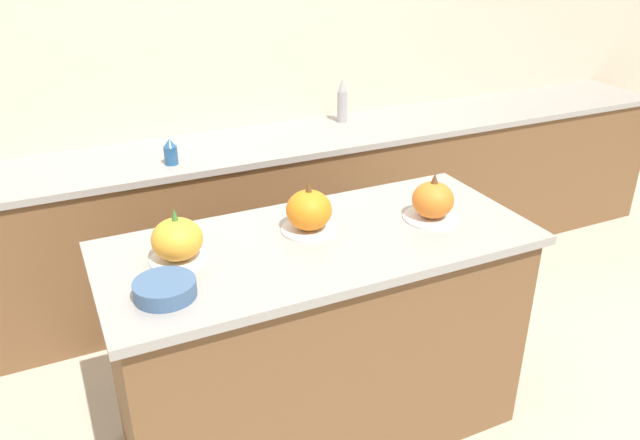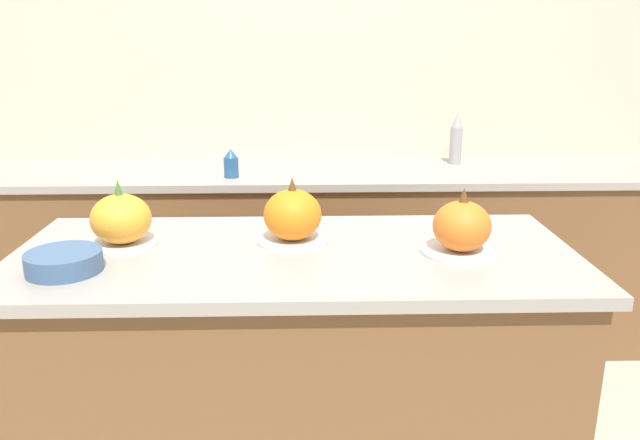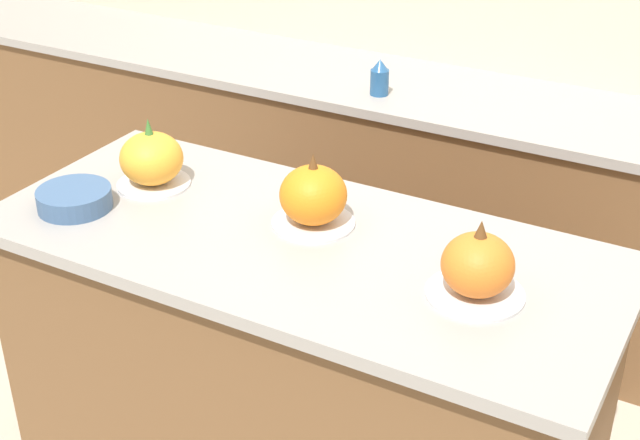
{
  "view_description": "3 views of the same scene",
  "coord_description": "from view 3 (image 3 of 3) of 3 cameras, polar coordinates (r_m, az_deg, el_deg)",
  "views": [
    {
      "loc": [
        -0.88,
        -1.86,
        2.0
      ],
      "look_at": [
        0.01,
        0.01,
        0.99
      ],
      "focal_mm": 35.0,
      "sensor_mm": 36.0,
      "label": 1
    },
    {
      "loc": [
        0.03,
        -1.7,
        1.53
      ],
      "look_at": [
        0.07,
        -0.03,
        1.03
      ],
      "focal_mm": 35.0,
      "sensor_mm": 36.0,
      "label": 2
    },
    {
      "loc": [
        0.99,
        -1.67,
        2.03
      ],
      "look_at": [
        0.05,
        0.02,
        0.98
      ],
      "focal_mm": 50.0,
      "sensor_mm": 36.0,
      "label": 3
    }
  ],
  "objects": [
    {
      "name": "pumpkin_cake_right",
      "position": [
        2.01,
        10.05,
        -2.99
      ],
      "size": [
        0.23,
        0.23,
        0.19
      ],
      "color": "silver",
      "rests_on": "kitchen_island"
    },
    {
      "name": "pumpkin_cake_center",
      "position": [
        2.27,
        -0.44,
        1.49
      ],
      "size": [
        0.22,
        0.22,
        0.2
      ],
      "color": "silver",
      "rests_on": "kitchen_island"
    },
    {
      "name": "pumpkin_cake_left",
      "position": [
        2.52,
        -10.73,
        3.8
      ],
      "size": [
        0.21,
        0.21,
        0.2
      ],
      "color": "silver",
      "rests_on": "kitchen_island"
    },
    {
      "name": "kitchen_island",
      "position": [
        2.49,
        -1.26,
        -10.42
      ],
      "size": [
        1.63,
        0.71,
        0.92
      ],
      "color": "brown",
      "rests_on": "ground_plane"
    },
    {
      "name": "back_counter",
      "position": [
        3.45,
        9.09,
        0.85
      ],
      "size": [
        6.0,
        0.6,
        0.89
      ],
      "color": "brown",
      "rests_on": "ground_plane"
    },
    {
      "name": "mixing_bowl",
      "position": [
        2.46,
        -15.44,
        1.32
      ],
      "size": [
        0.2,
        0.2,
        0.05
      ],
      "color": "#3D5B84",
      "rests_on": "kitchen_island"
    },
    {
      "name": "bottle_short",
      "position": [
        3.23,
        3.84,
        9.07
      ],
      "size": [
        0.07,
        0.07,
        0.13
      ],
      "color": "#235184",
      "rests_on": "back_counter"
    }
  ]
}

